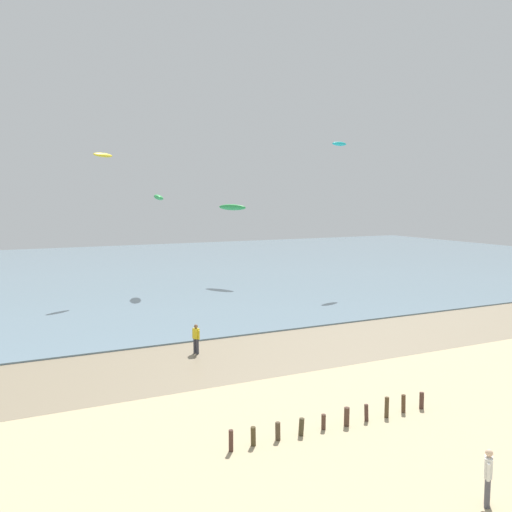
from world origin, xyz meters
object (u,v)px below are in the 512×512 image
person_by_waterline (196,338)px  kite_aloft_3 (339,144)px  kite_aloft_1 (232,207)px  person_mid_beach (488,476)px  kite_aloft_2 (159,197)px  kite_aloft_4 (103,155)px

person_by_waterline → kite_aloft_3: 28.65m
kite_aloft_1 → person_mid_beach: bearing=136.9°
person_by_waterline → kite_aloft_1: kite_aloft_1 is taller
person_mid_beach → kite_aloft_3: kite_aloft_3 is taller
person_by_waterline → kite_aloft_2: 23.38m
person_by_waterline → kite_aloft_3: (20.32, 15.39, 13.08)m
kite_aloft_1 → kite_aloft_4: (-13.20, -1.73, 4.72)m
kite_aloft_2 → kite_aloft_4: size_ratio=1.31×
person_by_waterline → kite_aloft_1: 26.81m
kite_aloft_2 → kite_aloft_3: 17.94m
person_by_waterline → kite_aloft_1: bearing=61.5°
person_by_waterline → kite_aloft_4: 24.07m
kite_aloft_2 → kite_aloft_4: (-5.12, -0.54, 3.71)m
kite_aloft_2 → kite_aloft_1: bearing=-69.0°
person_by_waterline → kite_aloft_4: bearing=92.3°
person_mid_beach → kite_aloft_1: bearing=76.1°
kite_aloft_1 → person_by_waterline: bearing=122.3°
person_mid_beach → person_by_waterline: (-2.14, 18.47, 0.00)m
kite_aloft_1 → kite_aloft_4: kite_aloft_4 is taller
person_by_waterline → kite_aloft_1: size_ratio=0.52×
person_by_waterline → kite_aloft_2: bearing=78.8°
kite_aloft_2 → kite_aloft_4: 6.35m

